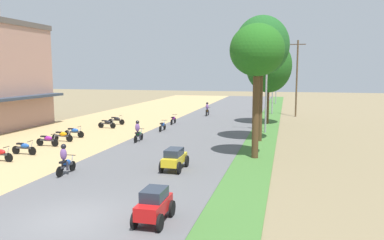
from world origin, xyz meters
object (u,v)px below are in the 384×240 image
object	(u,v)px
parked_motorbike_seventh	(116,120)
median_tree_second	(262,46)
parked_motorbike_second	(24,147)
parked_motorbike_sixth	(107,123)
utility_pole_near	(297,77)
car_sedan_yellow	(174,158)
motorbike_foreground_rider	(65,160)
parked_motorbike_third	(48,140)
parked_motorbike_fourth	(62,135)
car_hatchback_red	(154,204)
streetlamp_far	(276,75)
motorbike_ahead_fourth	(173,119)
motorbike_ahead_second	(138,132)
streetlamp_mid	(273,77)
parked_motorbike_fifth	(74,132)
motorbike_ahead_fifth	(207,109)
streetlamp_near	(266,82)
median_tree_third	(269,66)
parked_motorbike_nearest	(0,154)
motorbike_ahead_third	(163,125)
median_tree_nearest	(257,52)

from	to	relation	value
parked_motorbike_seventh	median_tree_second	distance (m)	17.29
parked_motorbike_second	parked_motorbike_sixth	bearing A→B (deg)	89.99
utility_pole_near	car_sedan_yellow	xyz separation A→B (m)	(-7.01, -27.78, -4.00)
median_tree_second	motorbike_foreground_rider	size ratio (longest dim) A/B	5.34
parked_motorbike_second	parked_motorbike_third	distance (m)	2.83
parked_motorbike_fourth	car_sedan_yellow	size ratio (longest dim) A/B	0.80
parked_motorbike_third	car_sedan_yellow	size ratio (longest dim) A/B	0.80
utility_pole_near	motorbike_foreground_rider	size ratio (longest dim) A/B	5.05
car_hatchback_red	streetlamp_far	bearing A→B (deg)	86.99
parked_motorbike_seventh	motorbike_ahead_fourth	size ratio (longest dim) A/B	1.00
parked_motorbike_third	motorbike_ahead_second	distance (m)	6.59
parked_motorbike_fourth	median_tree_second	world-z (taller)	median_tree_second
parked_motorbike_sixth	parked_motorbike_seventh	bearing A→B (deg)	94.86
streetlamp_mid	parked_motorbike_sixth	bearing A→B (deg)	-132.60
parked_motorbike_second	streetlamp_mid	bearing A→B (deg)	62.16
parked_motorbike_fifth	car_sedan_yellow	world-z (taller)	car_sedan_yellow
median_tree_second	motorbike_ahead_fifth	size ratio (longest dim) A/B	5.34
parked_motorbike_fourth	car_hatchback_red	xyz separation A→B (m)	(12.24, -13.36, 0.19)
streetlamp_far	parked_motorbike_seventh	bearing A→B (deg)	-117.15
utility_pole_near	parked_motorbike_fifth	bearing A→B (deg)	-132.18
motorbike_foreground_rider	motorbike_ahead_fifth	world-z (taller)	same
streetlamp_near	parked_motorbike_seventh	bearing A→B (deg)	174.69
motorbike_ahead_second	median_tree_third	bearing A→B (deg)	54.13
median_tree_third	parked_motorbike_nearest	bearing A→B (deg)	-125.53
parked_motorbike_third	median_tree_second	distance (m)	17.35
parked_motorbike_nearest	streetlamp_near	xyz separation A→B (m)	(14.94, 15.05, 3.98)
parked_motorbike_sixth	motorbike_ahead_third	world-z (taller)	motorbike_ahead_third
parked_motorbike_nearest	motorbike_foreground_rider	size ratio (longest dim) A/B	1.00
motorbike_ahead_second	median_tree_second	bearing A→B (deg)	16.12
median_tree_nearest	parked_motorbike_nearest	bearing A→B (deg)	-162.29
median_tree_third	motorbike_ahead_fifth	world-z (taller)	median_tree_third
streetlamp_mid	motorbike_ahead_second	xyz separation A→B (m)	(-9.28, -21.89, -3.91)
parked_motorbike_third	motorbike_ahead_fifth	bearing A→B (deg)	70.68
parked_motorbike_third	streetlamp_far	bearing A→B (deg)	69.86
parked_motorbike_nearest	car_sedan_yellow	world-z (taller)	car_sedan_yellow
streetlamp_near	car_hatchback_red	xyz separation A→B (m)	(-2.75, -21.67, -3.79)
parked_motorbike_third	motorbike_foreground_rider	world-z (taller)	motorbike_foreground_rider
motorbike_ahead_third	motorbike_ahead_fifth	distance (m)	12.62
car_sedan_yellow	streetlamp_near	bearing A→B (deg)	73.93
parked_motorbike_seventh	streetlamp_mid	distance (m)	20.64
car_hatchback_red	motorbike_ahead_fourth	distance (m)	25.61
motorbike_foreground_rider	median_tree_second	bearing A→B (deg)	53.17
parked_motorbike_fourth	motorbike_ahead_third	distance (m)	9.01
parked_motorbike_third	parked_motorbike_fourth	distance (m)	1.92
parked_motorbike_third	streetlamp_mid	bearing A→B (deg)	59.22
median_tree_second	parked_motorbike_sixth	bearing A→B (deg)	167.70
parked_motorbike_fifth	streetlamp_mid	bearing A→B (deg)	54.78
streetlamp_mid	motorbike_foreground_rider	distance (m)	33.28
parked_motorbike_nearest	parked_motorbike_second	world-z (taller)	same
parked_motorbike_nearest	streetlamp_mid	bearing A→B (deg)	63.51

